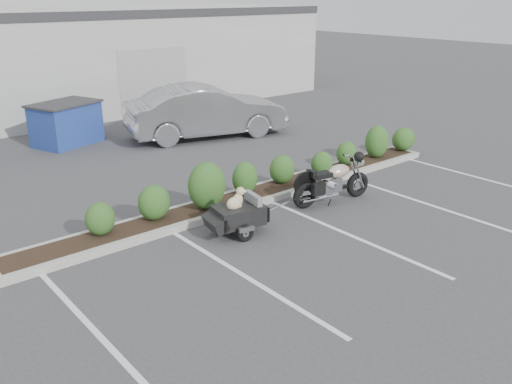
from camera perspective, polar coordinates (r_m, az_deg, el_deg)
ground at (r=10.81m, az=3.07°, el=-5.17°), size 90.00×90.00×0.00m
planter_kerb at (r=12.91m, az=-0.27°, el=-0.41°), size 12.00×1.00×0.15m
building at (r=25.17m, az=-24.76°, el=12.51°), size 26.00×10.00×4.00m
motorcycle at (r=12.68m, az=8.06°, el=0.99°), size 2.13×0.87×1.23m
pet_trailer at (r=10.95m, az=-1.96°, el=-2.35°), size 1.73×0.99×1.02m
sedan at (r=18.46m, az=-5.21°, el=8.47°), size 5.61×3.28×1.75m
dumpster at (r=18.53m, az=-19.35°, el=6.85°), size 2.42×2.04×1.35m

